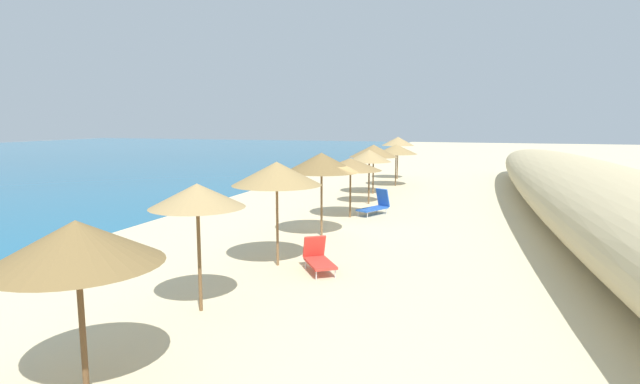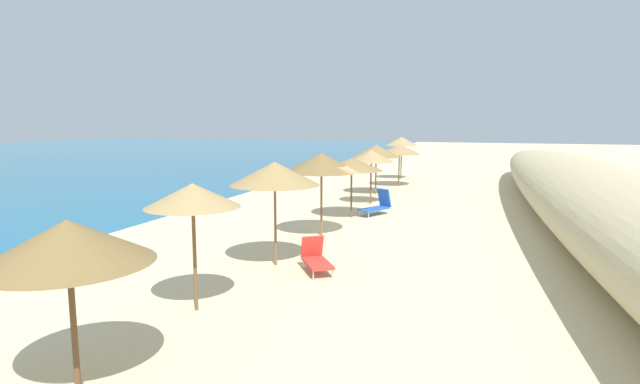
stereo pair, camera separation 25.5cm
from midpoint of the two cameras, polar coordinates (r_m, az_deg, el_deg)
ground_plane at (r=18.59m, az=1.94°, el=-4.54°), size 160.00×160.00×0.00m
dune_ridge at (r=19.37m, az=29.16°, el=-1.16°), size 47.82×6.86×2.59m
beach_umbrella_2 at (r=8.21m, az=-26.64°, el=-5.15°), size 2.48×2.48×2.64m
beach_umbrella_3 at (r=10.85m, az=-14.37°, el=-0.43°), size 2.01×2.01×2.77m
beach_umbrella_4 at (r=13.97m, az=-5.44°, el=2.09°), size 2.50×2.50×2.94m
beach_umbrella_5 at (r=17.60m, az=-0.24°, el=3.34°), size 2.61×2.61×2.96m
beach_umbrella_6 at (r=21.08m, az=3.13°, el=3.15°), size 2.63×2.63×2.52m
beach_umbrella_7 at (r=24.67m, az=5.30°, el=4.09°), size 2.15×2.15×2.66m
beach_umbrella_8 at (r=28.11m, az=5.81°, el=4.65°), size 2.67×2.67×2.74m
beach_umbrella_9 at (r=31.69m, az=8.38°, el=4.81°), size 2.62×2.62×2.60m
beach_umbrella_10 at (r=35.54m, az=8.60°, el=5.69°), size 2.26×2.26×2.94m
lounge_chair_0 at (r=22.05m, az=5.98°, el=-1.51°), size 1.74×1.28×1.10m
lounge_chair_1 at (r=13.76m, az=-0.73°, el=-7.47°), size 1.43×1.24×0.91m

